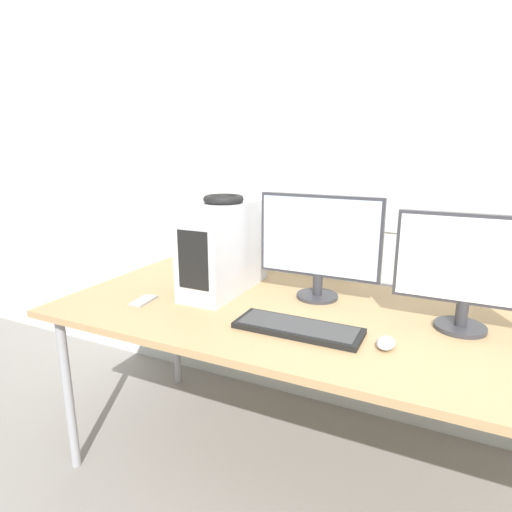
% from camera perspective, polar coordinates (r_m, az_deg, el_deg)
% --- Properties ---
extents(wall_back, '(8.00, 0.07, 2.70)m').
position_cam_1_polar(wall_back, '(2.14, 17.06, 12.59)').
color(wall_back, silver).
rests_on(wall_back, ground_plane).
extents(desk, '(2.37, 0.94, 0.76)m').
position_cam_1_polar(desk, '(1.69, 12.18, -9.57)').
color(desk, tan).
rests_on(desk, ground_plane).
extents(pc_tower, '(0.20, 0.50, 0.40)m').
position_cam_1_polar(pc_tower, '(1.92, -4.24, 1.17)').
color(pc_tower, silver).
rests_on(pc_tower, desk).
extents(headphones, '(0.18, 0.18, 0.03)m').
position_cam_1_polar(headphones, '(1.88, -4.35, 7.58)').
color(headphones, black).
rests_on(headphones, pc_tower).
extents(monitor_main, '(0.52, 0.18, 0.45)m').
position_cam_1_polar(monitor_main, '(1.81, 8.41, 1.79)').
color(monitor_main, '#333338').
rests_on(monitor_main, desk).
extents(monitor_right_near, '(0.48, 0.18, 0.42)m').
position_cam_1_polar(monitor_right_near, '(1.65, 26.38, -1.41)').
color(monitor_right_near, '#333338').
rests_on(monitor_right_near, desk).
extents(keyboard, '(0.45, 0.16, 0.02)m').
position_cam_1_polar(keyboard, '(1.55, 5.62, -9.52)').
color(keyboard, black).
rests_on(keyboard, desk).
extents(mouse, '(0.06, 0.10, 0.03)m').
position_cam_1_polar(mouse, '(1.49, 16.95, -11.03)').
color(mouse, '#B2B2B7').
rests_on(mouse, desk).
extents(cell_phone, '(0.07, 0.13, 0.01)m').
position_cam_1_polar(cell_phone, '(1.88, -14.79, -5.78)').
color(cell_phone, '#99999E').
rests_on(cell_phone, desk).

